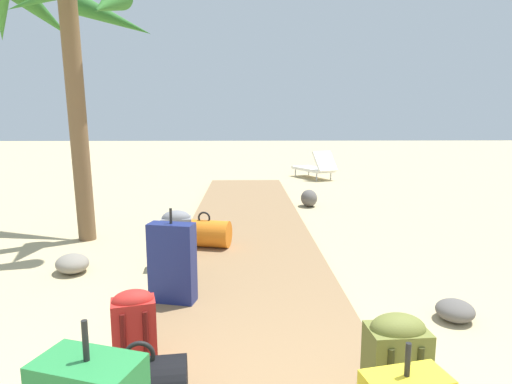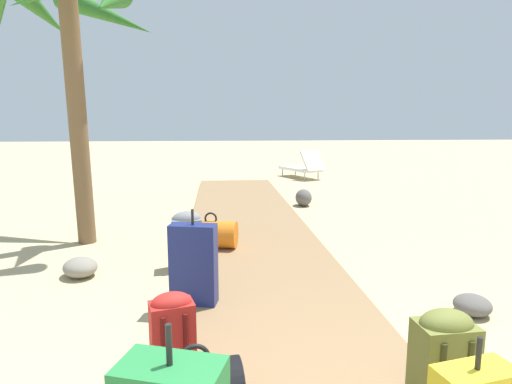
{
  "view_description": "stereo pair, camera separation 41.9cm",
  "coord_description": "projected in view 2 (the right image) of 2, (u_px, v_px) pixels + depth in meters",
  "views": [
    {
      "loc": [
        -0.04,
        -0.93,
        1.68
      ],
      "look_at": [
        0.15,
        5.83,
        0.55
      ],
      "focal_mm": 30.44,
      "sensor_mm": 36.0,
      "label": 1
    },
    {
      "loc": [
        -0.46,
        -0.91,
        1.68
      ],
      "look_at": [
        0.15,
        5.83,
        0.55
      ],
      "focal_mm": 30.44,
      "sensor_mm": 36.0,
      "label": 2
    }
  ],
  "objects": [
    {
      "name": "ground_plane",
      "position": [
        256.0,
        257.0,
        5.37
      ],
      "size": [
        60.0,
        60.0,
        0.0
      ],
      "primitive_type": "plane",
      "color": "tan"
    },
    {
      "name": "boardwalk",
      "position": [
        249.0,
        232.0,
        6.41
      ],
      "size": [
        1.79,
        10.6,
        0.08
      ],
      "primitive_type": "cube",
      "color": "olive",
      "rests_on": "ground"
    },
    {
      "name": "suitcase_navy",
      "position": [
        194.0,
        264.0,
        3.78
      ],
      "size": [
        0.43,
        0.26,
        0.85
      ],
      "color": "navy",
      "rests_on": "boardwalk"
    },
    {
      "name": "backpack_olive",
      "position": [
        444.0,
        357.0,
        2.4
      ],
      "size": [
        0.33,
        0.26,
        0.58
      ],
      "color": "olive",
      "rests_on": "boardwalk"
    },
    {
      "name": "backpack_red",
      "position": [
        172.0,
        329.0,
        2.78
      ],
      "size": [
        0.31,
        0.25,
        0.52
      ],
      "color": "red",
      "rests_on": "boardwalk"
    },
    {
      "name": "duffel_bag_orange",
      "position": [
        211.0,
        234.0,
        5.48
      ],
      "size": [
        0.71,
        0.47,
        0.45
      ],
      "color": "orange",
      "rests_on": "boardwalk"
    },
    {
      "name": "backpack_grey",
      "position": [
        187.0,
        236.0,
        4.89
      ],
      "size": [
        0.36,
        0.28,
        0.59
      ],
      "color": "slate",
      "rests_on": "boardwalk"
    },
    {
      "name": "palm_tree_near_left",
      "position": [
        67.0,
        23.0,
        5.43
      ],
      "size": [
        2.25,
        2.28,
        3.66
      ],
      "color": "brown",
      "rests_on": "ground"
    },
    {
      "name": "lounge_chair",
      "position": [
        303.0,
        167.0,
        12.57
      ],
      "size": [
        1.18,
        1.62,
        0.82
      ],
      "color": "white",
      "rests_on": "ground"
    },
    {
      "name": "rock_left_near",
      "position": [
        80.0,
        267.0,
        4.69
      ],
      "size": [
        0.52,
        0.54,
        0.21
      ],
      "primitive_type": "ellipsoid",
      "rotation": [
        0.0,
        0.0,
        0.53
      ],
      "color": "gray",
      "rests_on": "ground"
    },
    {
      "name": "rock_right_near",
      "position": [
        472.0,
        305.0,
        3.78
      ],
      "size": [
        0.43,
        0.44,
        0.17
      ],
      "primitive_type": "ellipsoid",
      "rotation": [
        0.0,
        0.0,
        2.69
      ],
      "color": "#5B5651",
      "rests_on": "ground"
    },
    {
      "name": "rock_right_far",
      "position": [
        304.0,
        198.0,
        8.54
      ],
      "size": [
        0.33,
        0.44,
        0.33
      ],
      "primitive_type": "ellipsoid",
      "rotation": [
        0.0,
        0.0,
        1.54
      ],
      "color": "#5B5651",
      "rests_on": "ground"
    }
  ]
}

